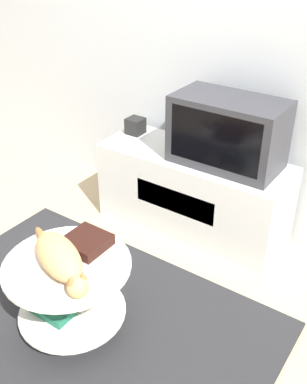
# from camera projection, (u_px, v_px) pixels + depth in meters

# --- Properties ---
(ground_plane) EXTENTS (12.00, 12.00, 0.00)m
(ground_plane) POSITION_uv_depth(u_px,v_px,m) (86.00, 320.00, 2.45)
(ground_plane) COLOR tan
(wall_back) EXTENTS (8.00, 0.05, 2.60)m
(wall_back) POSITION_uv_depth(u_px,v_px,m) (222.00, 30.00, 2.76)
(wall_back) COLOR silver
(wall_back) RESTS_ON ground_plane
(rug) EXTENTS (1.99, 1.29, 0.02)m
(rug) POSITION_uv_depth(u_px,v_px,m) (86.00, 319.00, 2.45)
(rug) COLOR #28282B
(rug) RESTS_ON ground_plane
(tv_stand) EXTENTS (1.28, 0.47, 0.58)m
(tv_stand) POSITION_uv_depth(u_px,v_px,m) (192.00, 194.00, 3.04)
(tv_stand) COLOR silver
(tv_stand) RESTS_ON ground_plane
(tv) EXTENTS (0.67, 0.36, 0.42)m
(tv) POSITION_uv_depth(u_px,v_px,m) (228.00, 132.00, 2.69)
(tv) COLOR #333338
(tv) RESTS_ON tv_stand
(speaker) EXTENTS (0.11, 0.11, 0.11)m
(speaker) POSITION_uv_depth(u_px,v_px,m) (135.00, 126.00, 3.17)
(speaker) COLOR black
(speaker) RESTS_ON tv_stand
(coffee_table) EXTENTS (0.63, 0.63, 0.43)m
(coffee_table) POSITION_uv_depth(u_px,v_px,m) (69.00, 289.00, 2.25)
(coffee_table) COLOR #B2B2B7
(coffee_table) RESTS_ON rug
(dvd_box) EXTENTS (0.21, 0.21, 0.06)m
(dvd_box) POSITION_uv_depth(u_px,v_px,m) (86.00, 242.00, 2.27)
(dvd_box) COLOR black
(dvd_box) RESTS_ON coffee_table
(cat) EXTENTS (0.56, 0.32, 0.14)m
(cat) POSITION_uv_depth(u_px,v_px,m) (60.00, 258.00, 2.10)
(cat) COLOR tan
(cat) RESTS_ON coffee_table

